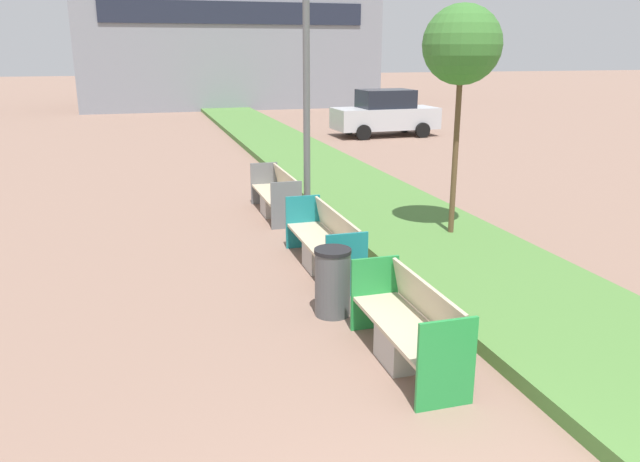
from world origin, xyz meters
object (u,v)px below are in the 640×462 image
litter_bin (333,282)px  street_lamp_post (306,15)px  bench_grey_frame (276,198)px  sapling_tree_near (462,46)px  bench_teal_frame (325,246)px  bench_green_frame (408,333)px  parked_car_distant (385,113)px

litter_bin → street_lamp_post: street_lamp_post is taller
bench_grey_frame → sapling_tree_near: sapling_tree_near is taller
bench_teal_frame → sapling_tree_near: bearing=16.6°
sapling_tree_near → bench_grey_frame: bearing=133.7°
bench_teal_frame → bench_grey_frame: same height
bench_teal_frame → bench_green_frame: bearing=-90.1°
parked_car_distant → bench_teal_frame: bearing=-116.7°
bench_teal_frame → litter_bin: (-0.42, -1.75, 0.08)m
sapling_tree_near → parked_car_distant: (4.34, 13.97, -2.54)m
litter_bin → sapling_tree_near: sapling_tree_near is taller
litter_bin → sapling_tree_near: bearing=39.6°
sapling_tree_near → parked_car_distant: 14.84m
street_lamp_post → bench_grey_frame: bearing=158.2°
street_lamp_post → bench_teal_frame: bearing=-100.4°
bench_green_frame → bench_grey_frame: bearing=90.0°
bench_grey_frame → parked_car_distant: bearing=58.0°
street_lamp_post → sapling_tree_near: size_ratio=1.77×
bench_grey_frame → street_lamp_post: bearing=-21.8°
sapling_tree_near → litter_bin: bearing=-140.4°
sapling_tree_near → bench_teal_frame: bearing=-163.4°
parked_car_distant → street_lamp_post: bearing=-120.5°
sapling_tree_near → street_lamp_post: bearing=128.9°
street_lamp_post → parked_car_distant: size_ratio=1.73×
bench_green_frame → street_lamp_post: (0.61, 6.58, 3.69)m
bench_grey_frame → street_lamp_post: street_lamp_post is taller
street_lamp_post → bench_green_frame: bearing=-95.3°
street_lamp_post → litter_bin: bearing=-101.5°
bench_teal_frame → sapling_tree_near: 4.14m
bench_green_frame → bench_grey_frame: (0.00, 6.83, 0.01)m
litter_bin → sapling_tree_near: size_ratio=0.22×
litter_bin → parked_car_distant: bearing=65.8°
bench_grey_frame → sapling_tree_near: bearing=-46.3°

